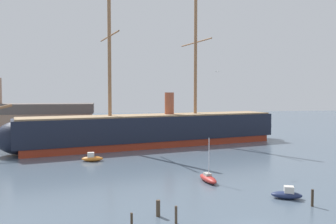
{
  "coord_description": "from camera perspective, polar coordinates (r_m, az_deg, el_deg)",
  "views": [
    {
      "loc": [
        -13.96,
        -28.11,
        12.52
      ],
      "look_at": [
        -0.73,
        37.98,
        8.95
      ],
      "focal_mm": 36.58,
      "sensor_mm": 36.0,
      "label": 1
    }
  ],
  "objects": [
    {
      "name": "motorboat_foreground_right",
      "position": [
        44.41,
        19.21,
        -12.81
      ],
      "size": [
        3.89,
        2.84,
        1.51
      ],
      "color": "#1E284C",
      "rests_on": "ground"
    },
    {
      "name": "tall_ship",
      "position": [
        82.6,
        -2.17,
        -2.94
      ],
      "size": [
        75.01,
        24.33,
        36.6
      ],
      "color": "maroon",
      "rests_on": "ground"
    },
    {
      "name": "mooring_piling_nearest",
      "position": [
        34.47,
        1.35,
        -16.75
      ],
      "size": [
        0.26,
        0.26,
        1.72
      ],
      "primitive_type": "cylinder",
      "color": "#4C3D2D",
      "rests_on": "ground"
    },
    {
      "name": "dockside_warehouse_left",
      "position": [
        100.02,
        -25.44,
        -1.58
      ],
      "size": [
        49.1,
        13.49,
        16.79
      ],
      "color": "#565659",
      "rests_on": "ground"
    },
    {
      "name": "sailboat_near_centre",
      "position": [
        49.89,
        6.69,
        -10.89
      ],
      "size": [
        1.94,
        5.0,
        6.36
      ],
      "color": "#B22D28",
      "rests_on": "ground"
    },
    {
      "name": "motorboat_alongside_bow",
      "position": [
        65.72,
        -12.53,
        -7.51
      ],
      "size": [
        4.01,
        1.85,
        1.65
      ],
      "color": "orange",
      "rests_on": "ground"
    },
    {
      "name": "mooring_piling_left_pair",
      "position": [
        36.32,
        -1.66,
        -15.73
      ],
      "size": [
        0.43,
        0.43,
        1.68
      ],
      "primitive_type": "cylinder",
      "color": "#4C3D2D",
      "rests_on": "ground"
    },
    {
      "name": "seagull_in_flight",
      "position": [
        60.0,
        8.31,
        6.68
      ],
      "size": [
        1.3,
        0.46,
        0.14
      ],
      "color": "silver"
    },
    {
      "name": "motorboat_distant_centre",
      "position": [
        94.1,
        -1.52,
        -4.26
      ],
      "size": [
        4.19,
        3.58,
        1.66
      ],
      "color": "silver",
      "rests_on": "ground"
    },
    {
      "name": "motorboat_far_left",
      "position": [
        84.58,
        -21.42,
        -5.25
      ],
      "size": [
        4.68,
        3.52,
        1.82
      ],
      "color": "#7FB2D6",
      "rests_on": "ground"
    },
    {
      "name": "mooring_piling_midwater",
      "position": [
        42.34,
        22.92,
        -13.06
      ],
      "size": [
        0.29,
        0.29,
        1.92
      ],
      "primitive_type": "cylinder",
      "color": "#382B1E",
      "rests_on": "ground"
    },
    {
      "name": "mooring_piling_right_pair",
      "position": [
        33.96,
        -6.08,
        -17.43
      ],
      "size": [
        0.24,
        0.24,
        1.32
      ],
      "primitive_type": "cylinder",
      "color": "#423323",
      "rests_on": "ground"
    }
  ]
}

